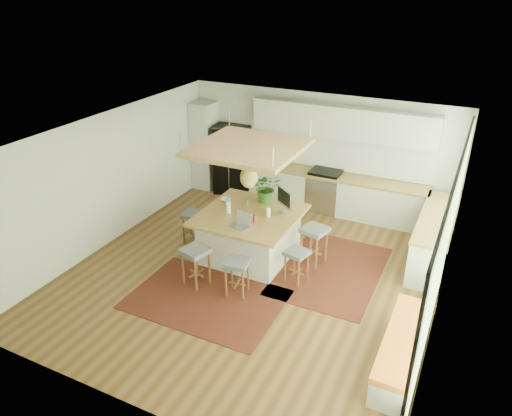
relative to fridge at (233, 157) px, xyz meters
The scene contains 36 objects.
floor 3.98m from the fridge, 55.97° to the right, with size 7.00×7.00×0.00m, color #503317.
ceiling 4.26m from the fridge, 55.97° to the right, with size 7.00×7.00×0.00m, color white.
wall_back 2.23m from the fridge, ahead, with size 6.50×6.50×0.00m, color silver.
wall_front 7.06m from the fridge, 72.11° to the right, with size 6.50×6.50×0.00m, color silver.
wall_left 3.41m from the fridge, 108.67° to the right, with size 7.00×7.00×0.00m, color silver.
wall_right 6.31m from the fridge, 30.64° to the right, with size 7.00×7.00×0.00m, color silver.
window_wall 6.29m from the fridge, 30.78° to the right, with size 0.10×6.20×2.60m, color black, non-canonical shape.
pantry 0.81m from the fridge, behind, with size 0.55×0.60×2.25m, color beige.
back_counter_base 2.76m from the fridge, ahead, with size 4.20×0.60×0.88m, color beige.
back_counter_top 2.72m from the fridge, ahead, with size 4.24×0.64×0.05m, color olive.
backsplash 2.76m from the fridge, ahead, with size 4.20×0.02×0.80m, color white.
upper_cabinets 2.98m from the fridge, ahead, with size 4.20×0.34×0.70m, color beige.
range 2.50m from the fridge, ahead, with size 0.76×0.62×1.00m, color #A5A5AA, non-canonical shape.
right_counter_base 5.26m from the fridge, 13.33° to the right, with size 0.60×2.50×0.88m, color beige.
right_counter_top 5.24m from the fridge, 13.33° to the right, with size 0.64×2.54×0.05m, color olive.
window_bench 6.79m from the fridge, 40.75° to the right, with size 0.52×2.00×0.50m, color beige, non-canonical shape.
ceiling_panel 3.55m from the fridge, 56.40° to the right, with size 1.86×1.86×0.80m, color olive, non-canonical shape.
rug_near 4.76m from the fridge, 67.60° to the right, with size 2.60×1.80×0.01m, color black.
rug_right 4.38m from the fridge, 35.96° to the right, with size 1.80×2.60×0.01m, color black.
fridge is the anchor object (origin of this frame).
island 3.27m from the fridge, 55.88° to the right, with size 1.85×1.85×0.93m, color olive, non-canonical shape.
stool_near_left 4.26m from the fridge, 70.77° to the right, with size 0.43×0.43×0.73m, color #4E5257, non-canonical shape.
stool_near_right 4.54m from the fridge, 60.84° to the right, with size 0.40×0.40×0.68m, color #4E5257, non-canonical shape.
stool_right_front 4.36m from the fridge, 46.37° to the right, with size 0.38×0.38×0.65m, color #4E5257, non-canonical shape.
stool_right_back 3.90m from the fridge, 37.94° to the right, with size 0.45×0.45×0.76m, color #4E5257, non-canonical shape.
stool_left_side 2.84m from the fridge, 78.77° to the right, with size 0.41×0.41×0.70m, color #4E5257, non-canonical shape.
laptop 3.74m from the fridge, 59.78° to the right, with size 0.36×0.38×0.27m, color #A5A5AA, non-canonical shape.
monitor 3.34m from the fridge, 44.21° to the right, with size 0.52×0.19×0.48m, color #A5A5AA, non-canonical shape.
microwave 0.93m from the fridge, ahead, with size 0.51×0.28×0.35m, color #A5A5AA.
island_plant 2.77m from the fridge, 47.27° to the right, with size 0.56×0.62×0.48m, color #1E4C19.
island_bowl 2.60m from the fridge, 64.69° to the right, with size 0.20×0.20×0.05m, color silver.
island_bottle_0 2.87m from the fridge, 63.88° to the right, with size 0.07×0.07×0.19m, color #2FADBE.
island_bottle_1 3.16m from the fridge, 63.43° to the right, with size 0.07×0.07×0.19m, color white.
island_bottle_2 3.62m from the fridge, 55.27° to the right, with size 0.07×0.07×0.19m, color #9A3341.
island_bottle_3 3.40m from the fridge, 50.52° to the right, with size 0.07×0.07×0.19m, color silver.
island_bottle_4 2.92m from the fridge, 56.38° to the right, with size 0.07×0.07×0.19m, color #4C7D4B.
Camera 1 is at (3.38, -6.89, 5.09)m, focal length 33.82 mm.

